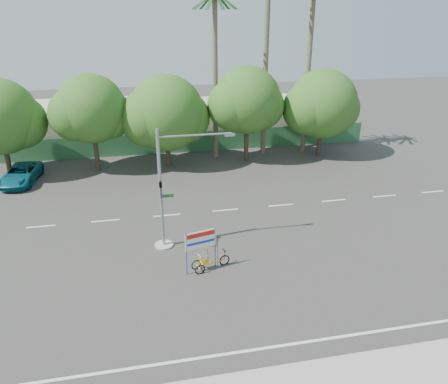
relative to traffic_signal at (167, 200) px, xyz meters
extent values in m
plane|color=#33302D|center=(2.20, -3.98, -2.92)|extent=(120.00, 120.00, 0.00)
cube|color=#336B3D|center=(2.20, 17.52, -1.92)|extent=(38.00, 0.08, 2.00)
cube|color=beige|center=(-7.80, 22.02, -0.92)|extent=(12.00, 8.00, 4.00)
cube|color=beige|center=(10.20, 22.02, -1.12)|extent=(14.00, 8.00, 3.60)
cylinder|color=#473828|center=(-11.80, 14.02, -1.16)|extent=(0.40, 0.40, 3.52)
sphere|color=#235418|center=(-10.45, 14.32, 1.48)|extent=(4.32, 4.32, 4.32)
cylinder|color=#473828|center=(-4.80, 14.02, -1.05)|extent=(0.40, 0.40, 3.74)
sphere|color=#235418|center=(-4.80, 14.02, 2.35)|extent=(5.60, 5.60, 5.60)
sphere|color=#235418|center=(-3.54, 14.32, 1.76)|extent=(4.03, 4.03, 4.03)
sphere|color=#235418|center=(-6.06, 13.77, 2.01)|extent=(4.26, 4.26, 4.26)
cylinder|color=#473828|center=(1.20, 14.02, -1.27)|extent=(0.40, 0.40, 3.30)
sphere|color=#235418|center=(1.20, 14.02, 1.73)|extent=(6.40, 6.40, 6.40)
sphere|color=#235418|center=(2.64, 14.32, 1.21)|extent=(4.61, 4.61, 4.61)
sphere|color=#235418|center=(-0.24, 13.77, 1.43)|extent=(4.86, 4.86, 4.86)
cylinder|color=#473828|center=(8.20, 14.02, -0.98)|extent=(0.40, 0.40, 3.87)
sphere|color=#235418|center=(8.20, 14.02, 2.54)|extent=(5.80, 5.80, 5.80)
sphere|color=#235418|center=(9.50, 14.32, 1.92)|extent=(4.18, 4.18, 4.18)
sphere|color=#235418|center=(6.89, 13.77, 2.19)|extent=(4.41, 4.41, 4.41)
cylinder|color=#473828|center=(15.20, 14.02, -1.20)|extent=(0.40, 0.40, 3.43)
sphere|color=#235418|center=(15.20, 14.02, 1.92)|extent=(6.20, 6.20, 6.20)
sphere|color=#235418|center=(16.59, 14.32, 1.37)|extent=(4.46, 4.46, 4.46)
sphere|color=#235418|center=(13.80, 13.77, 1.61)|extent=(4.71, 4.71, 4.71)
cylinder|color=#70604C|center=(10.20, 15.52, 5.58)|extent=(0.44, 0.44, 17.00)
cylinder|color=#70604C|center=(14.20, 15.52, 4.58)|extent=(0.44, 0.44, 15.00)
cylinder|color=#70604C|center=(5.70, 15.52, 4.08)|extent=(0.44, 0.44, 14.00)
cube|color=#1C4C21|center=(6.64, 15.52, 10.42)|extent=(1.91, 0.28, 1.36)
cube|color=#1C4C21|center=(6.42, 16.12, 10.42)|extent=(1.65, 1.44, 1.36)
cube|color=#1C4C21|center=(5.86, 16.44, 10.42)|extent=(0.61, 1.93, 1.36)
cube|color=#1C4C21|center=(5.23, 16.33, 10.42)|extent=(1.20, 1.80, 1.36)
cube|color=#1C4C21|center=(4.81, 15.84, 10.42)|extent=(1.89, 0.92, 1.36)
cube|color=#1C4C21|center=(4.81, 15.19, 10.42)|extent=(1.89, 0.92, 1.36)
cube|color=#1C4C21|center=(5.23, 14.70, 10.42)|extent=(1.20, 1.80, 1.36)
cube|color=#1C4C21|center=(5.86, 14.59, 10.42)|extent=(0.61, 1.93, 1.36)
cube|color=#1C4C21|center=(6.42, 14.91, 10.42)|extent=(1.65, 1.44, 1.36)
cylinder|color=gray|center=(-0.30, 0.02, -2.87)|extent=(1.10, 1.10, 0.10)
cylinder|color=gray|center=(-0.30, 0.02, 0.58)|extent=(0.18, 0.18, 7.00)
cylinder|color=gray|center=(1.70, 0.02, 3.63)|extent=(4.00, 0.10, 0.10)
cube|color=gray|center=(3.60, 0.02, 3.53)|extent=(0.55, 0.20, 0.12)
imported|color=black|center=(-0.30, -0.20, 0.68)|extent=(0.16, 0.20, 1.00)
cube|color=#14662D|center=(0.05, 0.02, 0.23)|extent=(0.70, 0.04, 0.18)
torus|color=black|center=(2.75, -2.68, -2.65)|extent=(0.61, 0.22, 0.61)
torus|color=black|center=(1.20, -2.80, -2.67)|extent=(0.57, 0.20, 0.57)
torus|color=black|center=(1.32, -3.29, -2.67)|extent=(0.57, 0.20, 0.57)
cube|color=yellow|center=(2.01, -2.86, -2.59)|extent=(1.50, 0.42, 0.05)
cube|color=yellow|center=(1.26, -3.05, -2.65)|extent=(0.18, 0.54, 0.05)
cube|color=yellow|center=(1.66, -2.95, -2.47)|extent=(0.53, 0.48, 0.05)
cube|color=yellow|center=(1.42, -3.01, -2.22)|extent=(0.29, 0.42, 0.49)
cylinder|color=black|center=(2.75, -2.68, -2.29)|extent=(0.03, 0.03, 0.50)
cube|color=black|center=(2.75, -2.68, -2.04)|extent=(0.13, 0.40, 0.04)
imported|color=#CCB284|center=(1.79, -2.91, -2.13)|extent=(0.31, 0.40, 0.97)
cylinder|color=#1936BD|center=(0.65, -3.20, -1.70)|extent=(0.06, 0.06, 2.43)
cylinder|color=#1936BD|center=(2.23, -2.81, -1.70)|extent=(0.06, 0.06, 2.43)
cube|color=white|center=(1.44, -3.00, -1.07)|extent=(1.67, 0.46, 0.99)
cube|color=red|center=(1.45, -3.03, -0.76)|extent=(1.49, 0.38, 0.23)
cube|color=#1936BD|center=(1.45, -3.03, -1.21)|extent=(1.49, 0.38, 0.13)
cylinder|color=black|center=(2.36, -2.77, -1.97)|extent=(0.02, 0.02, 1.89)
cube|color=red|center=(2.05, -2.85, -1.39)|extent=(0.78, 0.21, 0.59)
imported|color=#0F5E6F|center=(-10.58, 12.27, -2.22)|extent=(2.89, 5.28, 1.40)
camera|label=1|loc=(-1.34, -22.47, 9.97)|focal=35.00mm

